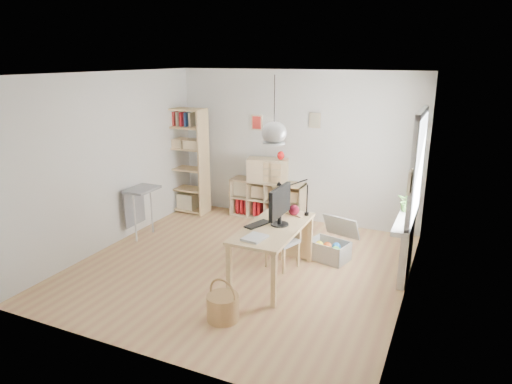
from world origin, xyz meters
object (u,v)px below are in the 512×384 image
at_px(desk, 273,233).
at_px(drawer_chest, 268,170).
at_px(chair, 285,237).
at_px(monitor, 280,204).
at_px(cube_shelf, 267,202).
at_px(tall_bookshelf, 186,156).
at_px(storage_chest, 331,246).

bearing_deg(desk, drawer_chest, 114.53).
bearing_deg(chair, desk, -72.50).
relative_size(chair, monitor, 1.27).
height_order(desk, cube_shelf, desk).
distance_m(cube_shelf, drawer_chest, 0.63).
relative_size(desk, cube_shelf, 1.07).
relative_size(desk, drawer_chest, 2.04).
xyz_separation_m(tall_bookshelf, monitor, (2.64, -1.86, -0.04)).
bearing_deg(chair, monitor, -63.27).
distance_m(desk, monitor, 0.40).
height_order(cube_shelf, monitor, monitor).
bearing_deg(monitor, storage_chest, 61.31).
bearing_deg(tall_bookshelf, cube_shelf, 10.19).
bearing_deg(storage_chest, cube_shelf, 155.50).
relative_size(cube_shelf, tall_bookshelf, 0.70).
relative_size(cube_shelf, storage_chest, 1.85).
height_order(storage_chest, monitor, monitor).
bearing_deg(desk, chair, 88.45).
height_order(desk, tall_bookshelf, tall_bookshelf).
relative_size(storage_chest, drawer_chest, 1.03).
relative_size(storage_chest, monitor, 1.25).
distance_m(tall_bookshelf, chair, 3.08).
xyz_separation_m(chair, drawer_chest, (-1.01, 1.76, 0.49)).
bearing_deg(monitor, cube_shelf, 118.34).
relative_size(tall_bookshelf, monitor, 3.31).
height_order(tall_bookshelf, storage_chest, tall_bookshelf).
bearing_deg(cube_shelf, monitor, -63.26).
bearing_deg(drawer_chest, tall_bookshelf, 173.04).
xyz_separation_m(desk, tall_bookshelf, (-2.59, 1.95, 0.43)).
bearing_deg(storage_chest, chair, -121.79).
bearing_deg(chair, drawer_chest, 138.87).
bearing_deg(chair, cube_shelf, 138.84).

